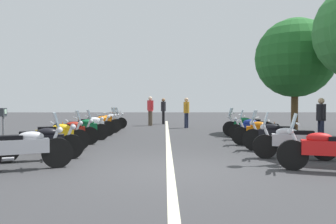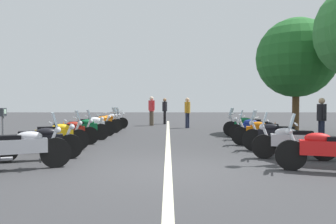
% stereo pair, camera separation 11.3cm
% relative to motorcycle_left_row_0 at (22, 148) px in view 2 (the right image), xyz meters
% --- Properties ---
extents(ground_plane, '(80.00, 80.00, 0.00)m').
position_rel_motorcycle_left_row_0_xyz_m(ground_plane, '(-0.04, -3.11, -0.47)').
color(ground_plane, '#38383A').
extents(lane_centre_stripe, '(24.49, 0.16, 0.01)m').
position_rel_motorcycle_left_row_0_xyz_m(lane_centre_stripe, '(6.00, -3.11, -0.47)').
color(lane_centre_stripe, beige).
rests_on(lane_centre_stripe, ground_plane).
extents(motorcycle_left_row_0, '(1.03, 1.97, 1.22)m').
position_rel_motorcycle_left_row_0_xyz_m(motorcycle_left_row_0, '(0.00, 0.00, 0.00)').
color(motorcycle_left_row_0, black).
rests_on(motorcycle_left_row_0, ground_plane).
extents(motorcycle_left_row_1, '(0.99, 2.03, 0.99)m').
position_rel_motorcycle_left_row_0_xyz_m(motorcycle_left_row_1, '(1.15, 0.07, -0.02)').
color(motorcycle_left_row_1, black).
rests_on(motorcycle_left_row_1, ground_plane).
extents(motorcycle_left_row_2, '(1.00, 1.88, 1.21)m').
position_rel_motorcycle_left_row_0_xyz_m(motorcycle_left_row_2, '(2.64, 0.18, -0.01)').
color(motorcycle_left_row_2, black).
rests_on(motorcycle_left_row_2, ground_plane).
extents(motorcycle_left_row_3, '(0.93, 1.92, 1.19)m').
position_rel_motorcycle_left_row_0_xyz_m(motorcycle_left_row_3, '(4.00, 0.19, -0.02)').
color(motorcycle_left_row_3, black).
rests_on(motorcycle_left_row_3, ground_plane).
extents(motorcycle_left_row_4, '(1.06, 1.87, 0.99)m').
position_rel_motorcycle_left_row_0_xyz_m(motorcycle_left_row_4, '(5.30, 0.06, -0.02)').
color(motorcycle_left_row_4, black).
rests_on(motorcycle_left_row_4, ground_plane).
extents(motorcycle_left_row_5, '(1.09, 2.00, 1.01)m').
position_rel_motorcycle_left_row_0_xyz_m(motorcycle_left_row_5, '(6.77, 0.11, -0.01)').
color(motorcycle_left_row_5, black).
rests_on(motorcycle_left_row_5, ground_plane).
extents(motorcycle_left_row_6, '(1.19, 1.92, 1.21)m').
position_rel_motorcycle_left_row_0_xyz_m(motorcycle_left_row_6, '(8.12, 0.02, -0.01)').
color(motorcycle_left_row_6, black).
rests_on(motorcycle_left_row_6, ground_plane).
extents(motorcycle_left_row_7, '(0.99, 1.85, 1.19)m').
position_rel_motorcycle_left_row_0_xyz_m(motorcycle_left_row_7, '(9.46, 0.02, -0.02)').
color(motorcycle_left_row_7, black).
rests_on(motorcycle_left_row_7, ground_plane).
extents(motorcycle_left_row_8, '(0.97, 1.98, 0.98)m').
position_rel_motorcycle_left_row_0_xyz_m(motorcycle_left_row_8, '(10.82, 0.05, -0.03)').
color(motorcycle_left_row_8, black).
rests_on(motorcycle_left_row_8, ground_plane).
extents(motorcycle_right_row_0, '(0.89, 2.00, 1.21)m').
position_rel_motorcycle_left_row_0_xyz_m(motorcycle_right_row_0, '(-0.22, -6.35, -0.01)').
color(motorcycle_right_row_0, black).
rests_on(motorcycle_right_row_0, ground_plane).
extents(motorcycle_right_row_1, '(0.84, 2.00, 1.20)m').
position_rel_motorcycle_left_row_0_xyz_m(motorcycle_right_row_1, '(1.29, -6.22, -0.01)').
color(motorcycle_right_row_1, black).
rests_on(motorcycle_right_row_1, ground_plane).
extents(motorcycle_right_row_2, '(1.07, 1.90, 1.21)m').
position_rel_motorcycle_left_row_0_xyz_m(motorcycle_right_row_2, '(2.56, -6.25, -0.00)').
color(motorcycle_right_row_2, black).
rests_on(motorcycle_right_row_2, ground_plane).
extents(motorcycle_right_row_3, '(0.89, 2.05, 1.20)m').
position_rel_motorcycle_left_row_0_xyz_m(motorcycle_right_row_3, '(3.89, -6.23, -0.01)').
color(motorcycle_right_row_3, black).
rests_on(motorcycle_right_row_3, ground_plane).
extents(motorcycle_right_row_4, '(0.92, 1.94, 0.98)m').
position_rel_motorcycle_left_row_0_xyz_m(motorcycle_right_row_4, '(5.40, -6.37, -0.03)').
color(motorcycle_right_row_4, black).
rests_on(motorcycle_right_row_4, ground_plane).
extents(motorcycle_right_row_5, '(1.11, 2.02, 1.21)m').
position_rel_motorcycle_left_row_0_xyz_m(motorcycle_right_row_5, '(6.63, -6.42, -0.01)').
color(motorcycle_right_row_5, black).
rests_on(motorcycle_right_row_5, ground_plane).
extents(parking_meter, '(0.19, 0.14, 1.29)m').
position_rel_motorcycle_left_row_0_xyz_m(parking_meter, '(1.73, 1.26, 0.42)').
color(parking_meter, slate).
rests_on(parking_meter, ground_plane).
extents(traffic_cone_0, '(0.36, 0.36, 0.61)m').
position_rel_motorcycle_left_row_0_xyz_m(traffic_cone_0, '(7.22, -7.72, -0.18)').
color(traffic_cone_0, orange).
rests_on(traffic_cone_0, ground_plane).
extents(traffic_cone_2, '(0.36, 0.36, 0.61)m').
position_rel_motorcycle_left_row_0_xyz_m(traffic_cone_2, '(7.37, 1.44, -0.18)').
color(traffic_cone_2, orange).
rests_on(traffic_cone_2, ground_plane).
extents(bystander_0, '(0.40, 0.40, 1.79)m').
position_rel_motorcycle_left_row_0_xyz_m(bystander_0, '(13.35, -2.09, 0.58)').
color(bystander_0, brown).
rests_on(bystander_0, ground_plane).
extents(bystander_1, '(0.47, 0.32, 1.69)m').
position_rel_motorcycle_left_row_0_xyz_m(bystander_1, '(11.46, -4.19, 0.52)').
color(bystander_1, '#1E2338').
rests_on(bystander_1, ground_plane).
extents(bystander_3, '(0.52, 0.32, 1.71)m').
position_rel_motorcycle_left_row_0_xyz_m(bystander_3, '(14.80, -2.89, 0.53)').
color(bystander_3, black).
rests_on(bystander_3, ground_plane).
extents(bystander_4, '(0.53, 0.32, 1.59)m').
position_rel_motorcycle_left_row_0_xyz_m(bystander_4, '(4.65, -8.52, 0.45)').
color(bystander_4, '#1E2338').
rests_on(bystander_4, ground_plane).
extents(roadside_tree_0, '(3.71, 3.71, 5.39)m').
position_rel_motorcycle_left_row_0_xyz_m(roadside_tree_0, '(8.62, -9.14, 3.05)').
color(roadside_tree_0, brown).
rests_on(roadside_tree_0, ground_plane).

